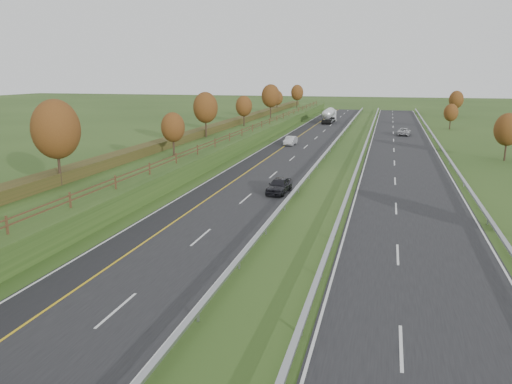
{
  "coord_description": "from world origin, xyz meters",
  "views": [
    {
      "loc": [
        14.11,
        -9.76,
        11.82
      ],
      "look_at": [
        3.83,
        29.17,
        2.2
      ],
      "focal_mm": 35.0,
      "sensor_mm": 36.0,
      "label": 1
    }
  ],
  "objects_px": {
    "car_silver_mid": "(290,141)",
    "car_dark_near": "(279,185)",
    "car_oncoming": "(404,132)",
    "car_small_far": "(331,115)",
    "road_tanker": "(329,115)"
  },
  "relations": [
    {
      "from": "car_silver_mid",
      "to": "car_oncoming",
      "type": "distance_m",
      "value": 26.7
    },
    {
      "from": "car_dark_near",
      "to": "car_oncoming",
      "type": "bearing_deg",
      "value": 80.18
    },
    {
      "from": "car_small_far",
      "to": "car_oncoming",
      "type": "bearing_deg",
      "value": -66.78
    },
    {
      "from": "car_small_far",
      "to": "car_oncoming",
      "type": "xyz_separation_m",
      "value": [
        18.34,
        -36.03,
        0.02
      ]
    },
    {
      "from": "road_tanker",
      "to": "car_small_far",
      "type": "xyz_separation_m",
      "value": [
        -1.2,
        13.99,
        -1.14
      ]
    },
    {
      "from": "road_tanker",
      "to": "car_oncoming",
      "type": "xyz_separation_m",
      "value": [
        17.13,
        -22.04,
        -1.12
      ]
    },
    {
      "from": "car_dark_near",
      "to": "car_oncoming",
      "type": "distance_m",
      "value": 54.96
    },
    {
      "from": "car_silver_mid",
      "to": "car_dark_near",
      "type": "bearing_deg",
      "value": -78.48
    },
    {
      "from": "car_dark_near",
      "to": "car_oncoming",
      "type": "height_order",
      "value": "car_dark_near"
    },
    {
      "from": "car_dark_near",
      "to": "car_silver_mid",
      "type": "xyz_separation_m",
      "value": [
        -5.47,
        34.34,
        -0.05
      ]
    },
    {
      "from": "car_dark_near",
      "to": "car_silver_mid",
      "type": "relative_size",
      "value": 1.04
    },
    {
      "from": "car_silver_mid",
      "to": "car_small_far",
      "type": "distance_m",
      "value": 55.02
    },
    {
      "from": "road_tanker",
      "to": "car_dark_near",
      "type": "distance_m",
      "value": 75.47
    },
    {
      "from": "road_tanker",
      "to": "car_silver_mid",
      "type": "bearing_deg",
      "value": -92.29
    },
    {
      "from": "road_tanker",
      "to": "car_small_far",
      "type": "height_order",
      "value": "road_tanker"
    }
  ]
}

